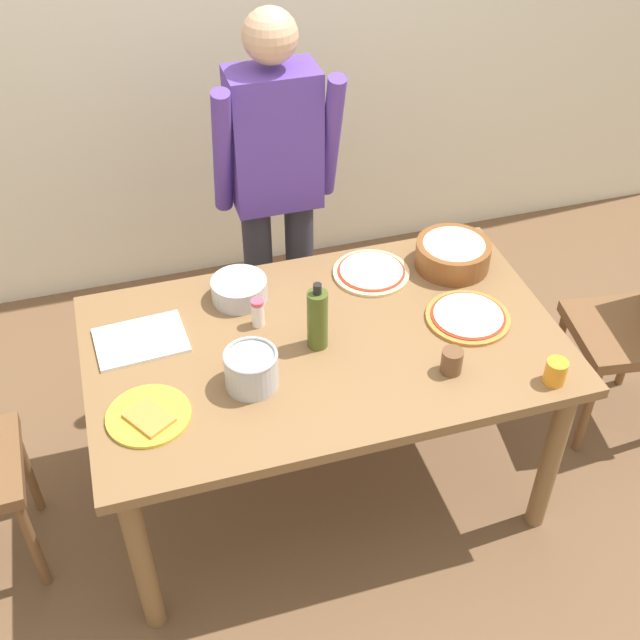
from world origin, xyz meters
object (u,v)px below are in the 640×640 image
at_px(plate_with_slice, 149,416).
at_px(popcorn_bowl, 453,252).
at_px(mixing_bowl_steel, 239,290).
at_px(dining_table, 324,360).
at_px(pizza_raw_on_board, 371,272).
at_px(steel_pot, 251,369).
at_px(cutting_board_white, 141,340).
at_px(cup_small_brown, 452,361).
at_px(cup_orange, 556,372).
at_px(salt_shaker, 258,313).
at_px(olive_oil_bottle, 317,319).
at_px(person_cook, 276,182).
at_px(pizza_cooked_on_tray, 468,317).

distance_m(plate_with_slice, popcorn_bowl, 1.28).
distance_m(plate_with_slice, mixing_bowl_steel, 0.63).
xyz_separation_m(dining_table, mixing_bowl_steel, (-0.23, 0.30, 0.13)).
height_order(pizza_raw_on_board, mixing_bowl_steel, mixing_bowl_steel).
xyz_separation_m(steel_pot, cutting_board_white, (-0.32, 0.30, -0.06)).
xyz_separation_m(dining_table, steel_pot, (-0.28, -0.13, 0.16)).
distance_m(steel_pot, cutting_board_white, 0.44).
xyz_separation_m(pizza_raw_on_board, cup_small_brown, (0.07, -0.56, 0.03)).
height_order(mixing_bowl_steel, cup_small_brown, cup_small_brown).
bearing_deg(pizza_raw_on_board, cup_orange, -62.26).
bearing_deg(salt_shaker, pizza_raw_on_board, 19.05).
bearing_deg(cup_small_brown, olive_oil_bottle, 147.03).
xyz_separation_m(dining_table, person_cook, (0.03, 0.76, 0.27)).
distance_m(cup_orange, cutting_board_white, 1.36).
relative_size(dining_table, popcorn_bowl, 5.71).
bearing_deg(popcorn_bowl, olive_oil_bottle, -155.09).
xyz_separation_m(dining_table, salt_shaker, (-0.19, 0.14, 0.14)).
bearing_deg(olive_oil_bottle, steel_pot, -154.51).
relative_size(person_cook, pizza_raw_on_board, 5.65).
bearing_deg(pizza_cooked_on_tray, cutting_board_white, 169.51).
xyz_separation_m(steel_pot, cup_small_brown, (0.63, -0.12, -0.02)).
distance_m(pizza_cooked_on_tray, cup_orange, 0.39).
relative_size(person_cook, mixing_bowl_steel, 8.10).
relative_size(dining_table, cup_small_brown, 18.82).
relative_size(plate_with_slice, popcorn_bowl, 0.93).
distance_m(dining_table, cup_orange, 0.77).
xyz_separation_m(plate_with_slice, cup_orange, (1.26, -0.21, 0.03)).
relative_size(steel_pot, cup_orange, 2.04).
height_order(popcorn_bowl, cup_small_brown, popcorn_bowl).
height_order(pizza_cooked_on_tray, plate_with_slice, plate_with_slice).
xyz_separation_m(person_cook, salt_shaker, (-0.22, -0.61, -0.13)).
xyz_separation_m(mixing_bowl_steel, cup_small_brown, (0.57, -0.56, 0.00)).
bearing_deg(steel_pot, cup_orange, -15.89).
height_order(plate_with_slice, cup_small_brown, cup_small_brown).
xyz_separation_m(pizza_raw_on_board, cutting_board_white, (-0.87, -0.14, -0.00)).
height_order(plate_with_slice, olive_oil_bottle, olive_oil_bottle).
relative_size(plate_with_slice, steel_pot, 1.50).
relative_size(person_cook, steel_pot, 9.34).
bearing_deg(cup_orange, person_cook, 118.08).
distance_m(popcorn_bowl, cutting_board_white, 1.19).
bearing_deg(pizza_cooked_on_tray, pizza_raw_on_board, 124.89).
relative_size(dining_table, mixing_bowl_steel, 8.00).
bearing_deg(cutting_board_white, person_cook, 43.11).
distance_m(pizza_cooked_on_tray, popcorn_bowl, 0.32).
height_order(popcorn_bowl, olive_oil_bottle, olive_oil_bottle).
bearing_deg(mixing_bowl_steel, pizza_raw_on_board, 0.22).
relative_size(steel_pot, cup_small_brown, 2.04).
relative_size(cup_orange, salt_shaker, 0.80).
height_order(mixing_bowl_steel, cup_orange, cup_orange).
bearing_deg(dining_table, cup_orange, -31.57).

